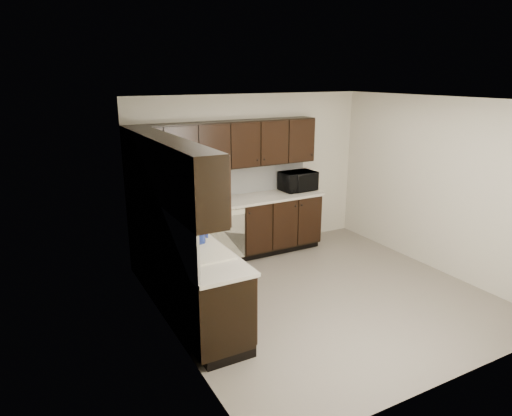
{
  "coord_description": "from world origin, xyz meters",
  "views": [
    {
      "loc": [
        -3.33,
        -4.37,
        2.79
      ],
      "look_at": [
        -0.65,
        0.6,
        1.13
      ],
      "focal_mm": 32.0,
      "sensor_mm": 36.0,
      "label": 1
    }
  ],
  "objects": [
    {
      "name": "teal_tumbler",
      "position": [
        -1.48,
        0.78,
        1.03
      ],
      "size": [
        0.11,
        0.11,
        0.19
      ],
      "primitive_type": "cylinder",
      "rotation": [
        0.0,
        0.0,
        0.31
      ],
      "color": "#0C887A",
      "rests_on": "countertop"
    },
    {
      "name": "floor",
      "position": [
        0.0,
        0.0,
        0.0
      ],
      "size": [
        4.0,
        4.0,
        0.0
      ],
      "primitive_type": "plane",
      "color": "gray",
      "rests_on": "ground"
    },
    {
      "name": "ceiling",
      "position": [
        0.0,
        0.0,
        2.5
      ],
      "size": [
        4.0,
        4.0,
        0.0
      ],
      "primitive_type": "plane",
      "rotation": [
        3.14,
        0.0,
        0.0
      ],
      "color": "white",
      "rests_on": "wall_back"
    },
    {
      "name": "soap_bottle_b",
      "position": [
        -1.87,
        0.65,
        1.06
      ],
      "size": [
        0.12,
        0.12,
        0.24
      ],
      "primitive_type": "imported",
      "rotation": [
        0.0,
        0.0,
        -0.33
      ],
      "color": "gray",
      "rests_on": "countertop"
    },
    {
      "name": "sink",
      "position": [
        -1.68,
        -0.01,
        0.88
      ],
      "size": [
        0.54,
        0.82,
        0.42
      ],
      "color": "beige",
      "rests_on": "countertop"
    },
    {
      "name": "toaster_oven",
      "position": [
        -1.26,
        1.7,
        1.06
      ],
      "size": [
        0.46,
        0.39,
        0.25
      ],
      "primitive_type": "cube",
      "rotation": [
        0.0,
        0.0,
        -0.28
      ],
      "color": "#AEAEB0",
      "rests_on": "countertop"
    },
    {
      "name": "blue_pitcher",
      "position": [
        -1.61,
        0.19,
        1.06
      ],
      "size": [
        0.21,
        0.21,
        0.24
      ],
      "primitive_type": "cylinder",
      "rotation": [
        0.0,
        0.0,
        -0.41
      ],
      "color": "navy",
      "rests_on": "countertop"
    },
    {
      "name": "storage_bin",
      "position": [
        -1.64,
        1.21,
        1.02
      ],
      "size": [
        0.48,
        0.39,
        0.17
      ],
      "primitive_type": "cube",
      "rotation": [
        0.0,
        0.0,
        -0.17
      ],
      "color": "white",
      "rests_on": "countertop"
    },
    {
      "name": "wall_front",
      "position": [
        0.0,
        -2.0,
        1.25
      ],
      "size": [
        4.0,
        0.02,
        2.5
      ],
      "primitive_type": "cube",
      "color": "beige",
      "rests_on": "floor"
    },
    {
      "name": "soap_bottle_a",
      "position": [
        -1.5,
        0.68,
        1.03
      ],
      "size": [
        0.11,
        0.11,
        0.19
      ],
      "primitive_type": "imported",
      "rotation": [
        0.0,
        0.0,
        -0.34
      ],
      "color": "gray",
      "rests_on": "countertop"
    },
    {
      "name": "wall_right",
      "position": [
        2.0,
        0.0,
        1.25
      ],
      "size": [
        0.02,
        4.0,
        2.5
      ],
      "primitive_type": "cube",
      "color": "beige",
      "rests_on": "floor"
    },
    {
      "name": "microwave",
      "position": [
        0.75,
        1.74,
        1.1
      ],
      "size": [
        0.58,
        0.4,
        0.31
      ],
      "primitive_type": "imported",
      "rotation": [
        0.0,
        0.0,
        0.04
      ],
      "color": "black",
      "rests_on": "countertop"
    },
    {
      "name": "wall_left",
      "position": [
        -2.0,
        0.0,
        1.25
      ],
      "size": [
        0.02,
        4.0,
        2.5
      ],
      "primitive_type": "cube",
      "color": "beige",
      "rests_on": "floor"
    },
    {
      "name": "lower_cabinets",
      "position": [
        -1.01,
        1.11,
        0.41
      ],
      "size": [
        3.0,
        2.8,
        0.9
      ],
      "color": "black",
      "rests_on": "floor"
    },
    {
      "name": "paper_towel_roll",
      "position": [
        -1.58,
        1.18,
        1.11
      ],
      "size": [
        0.17,
        0.17,
        0.34
      ],
      "primitive_type": "cylinder",
      "rotation": [
        0.0,
        0.0,
        0.07
      ],
      "color": "white",
      "rests_on": "countertop"
    },
    {
      "name": "countertop",
      "position": [
        -1.01,
        1.11,
        0.92
      ],
      "size": [
        3.03,
        2.83,
        0.04
      ],
      "color": "beige",
      "rests_on": "lower_cabinets"
    },
    {
      "name": "wall_back",
      "position": [
        0.0,
        2.0,
        1.25
      ],
      "size": [
        4.0,
        0.02,
        2.5
      ],
      "primitive_type": "cube",
      "color": "beige",
      "rests_on": "floor"
    },
    {
      "name": "upper_cabinets",
      "position": [
        -1.1,
        1.2,
        1.77
      ],
      "size": [
        3.0,
        2.8,
        0.7
      ],
      "color": "black",
      "rests_on": "wall_back"
    },
    {
      "name": "dishwasher",
      "position": [
        -0.7,
        1.41,
        0.55
      ],
      "size": [
        0.58,
        0.04,
        0.78
      ],
      "color": "beige",
      "rests_on": "lower_cabinets"
    },
    {
      "name": "backsplash",
      "position": [
        -1.22,
        1.32,
        1.18
      ],
      "size": [
        3.0,
        2.8,
        0.48
      ],
      "color": "white",
      "rests_on": "countertop"
    }
  ]
}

